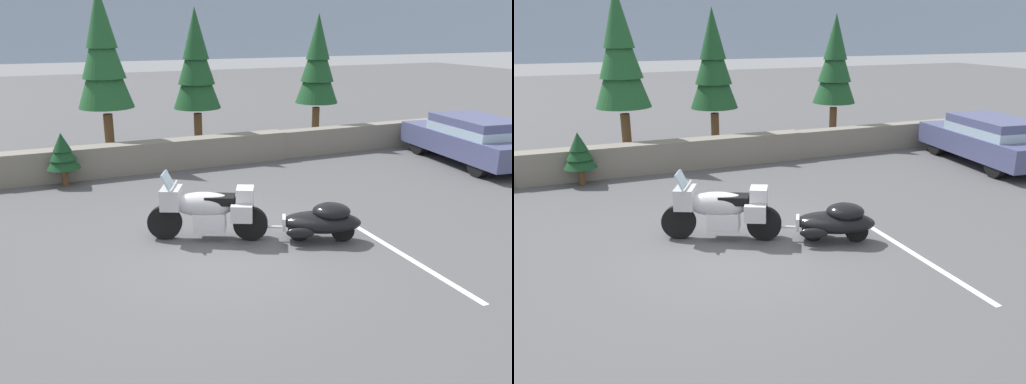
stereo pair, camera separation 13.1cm
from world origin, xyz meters
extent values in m
plane|color=#4C4C4F|center=(0.00, 0.00, 0.00)|extent=(80.00, 80.00, 0.00)
cube|color=slate|center=(0.00, 6.11, 0.42)|extent=(8.00, 0.60, 0.84)
cube|color=slate|center=(8.00, 6.11, 0.41)|extent=(8.00, 0.49, 0.82)
cube|color=#8C9EB7|center=(0.00, 96.13, 8.00)|extent=(240.00, 80.00, 16.00)
cylinder|color=black|center=(-0.89, 1.06, 0.33)|extent=(0.66, 0.41, 0.66)
cylinder|color=black|center=(0.60, 0.36, 0.33)|extent=(0.66, 0.41, 0.66)
cube|color=silver|center=(-0.10, 0.69, 0.38)|extent=(0.73, 0.65, 0.36)
ellipsoid|color=#B2B2B7|center=(-0.19, 0.73, 0.71)|extent=(1.27, 0.91, 0.48)
cube|color=#B2B2B7|center=(-0.76, 0.99, 0.83)|extent=(0.55, 0.62, 0.40)
cube|color=#9EB7C6|center=(-0.80, 1.01, 1.16)|extent=(0.36, 0.48, 0.34)
cube|color=black|center=(0.08, 0.60, 0.81)|extent=(0.66, 0.56, 0.16)
cube|color=#B2B2B7|center=(0.51, 0.40, 0.91)|extent=(0.46, 0.50, 0.28)
cube|color=#B2B2B7|center=(0.34, 0.15, 0.63)|extent=(0.43, 0.31, 0.32)
cube|color=#B2B2B7|center=(0.59, 0.69, 0.63)|extent=(0.43, 0.31, 0.32)
cylinder|color=silver|center=(-0.71, 0.97, 1.06)|extent=(0.33, 0.65, 0.04)
cylinder|color=silver|center=(-0.85, 1.03, 0.58)|extent=(0.26, 0.17, 0.54)
cylinder|color=black|center=(1.45, -0.04, 0.22)|extent=(0.44, 0.28, 0.44)
cylinder|color=black|center=(2.20, -0.39, 0.22)|extent=(0.44, 0.28, 0.44)
ellipsoid|color=black|center=(1.82, -0.21, 0.38)|extent=(1.65, 1.25, 0.40)
ellipsoid|color=black|center=(1.99, -0.29, 0.60)|extent=(0.89, 0.81, 0.32)
cube|color=silver|center=(1.18, 0.09, 0.36)|extent=(0.19, 0.32, 0.24)
ellipsoid|color=black|center=(1.31, -0.33, 0.28)|extent=(0.53, 0.35, 0.20)
ellipsoid|color=black|center=(1.59, 0.25, 0.28)|extent=(0.53, 0.35, 0.20)
cylinder|color=silver|center=(0.83, 0.25, 0.27)|extent=(0.66, 0.34, 0.05)
cylinder|color=black|center=(8.28, 4.79, 0.34)|extent=(0.29, 0.70, 0.68)
cylinder|color=black|center=(9.82, 4.63, 0.34)|extent=(0.29, 0.70, 0.68)
cylinder|color=black|center=(7.99, 2.01, 0.34)|extent=(0.29, 0.70, 0.68)
cube|color=#474C75|center=(8.91, 3.32, 0.61)|extent=(2.27, 4.66, 0.64)
cube|color=#474C75|center=(8.88, 3.10, 1.17)|extent=(1.84, 2.62, 0.48)
cube|color=#9EB7C6|center=(8.88, 3.10, 1.05)|extent=(1.89, 2.67, 0.24)
cylinder|color=brown|center=(-0.98, 7.55, 0.73)|extent=(0.28, 0.28, 1.47)
cone|color=#1E5128|center=(-0.98, 7.55, 2.81)|extent=(1.61, 1.61, 2.31)
cone|color=#1E5128|center=(-0.98, 7.55, 3.51)|extent=(1.25, 1.25, 2.03)
cone|color=#1E5128|center=(-0.98, 7.55, 4.21)|extent=(0.88, 0.88, 1.74)
cylinder|color=brown|center=(6.04, 7.56, 0.63)|extent=(0.25, 0.25, 1.26)
cone|color=#194723|center=(6.04, 7.56, 2.41)|extent=(1.46, 1.46, 1.99)
cone|color=#194723|center=(6.04, 7.56, 3.01)|extent=(1.13, 1.13, 1.74)
cone|color=#194723|center=(6.04, 7.56, 3.61)|extent=(0.80, 0.80, 1.49)
cylinder|color=brown|center=(1.80, 7.65, 0.65)|extent=(0.26, 0.26, 1.30)
cone|color=#194723|center=(1.80, 7.65, 2.50)|extent=(1.49, 1.49, 2.05)
cone|color=#194723|center=(1.80, 7.65, 3.12)|extent=(1.15, 1.15, 1.80)
cone|color=#194723|center=(1.80, 7.65, 3.73)|extent=(0.82, 0.82, 1.54)
cylinder|color=brown|center=(-2.42, 5.58, 0.20)|extent=(0.16, 0.16, 0.40)
cone|color=#143D1E|center=(-2.42, 5.58, 0.76)|extent=(0.84, 0.84, 0.63)
cone|color=#143D1E|center=(-2.42, 5.58, 0.95)|extent=(0.65, 0.65, 0.55)
cone|color=#143D1E|center=(-2.42, 5.58, 1.14)|extent=(0.46, 0.46, 0.47)
cube|color=silver|center=(2.86, -1.50, 0.00)|extent=(0.12, 3.60, 0.01)
camera|label=1|loc=(-2.93, -8.23, 3.92)|focal=36.50mm
camera|label=2|loc=(-2.81, -8.28, 3.92)|focal=36.50mm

